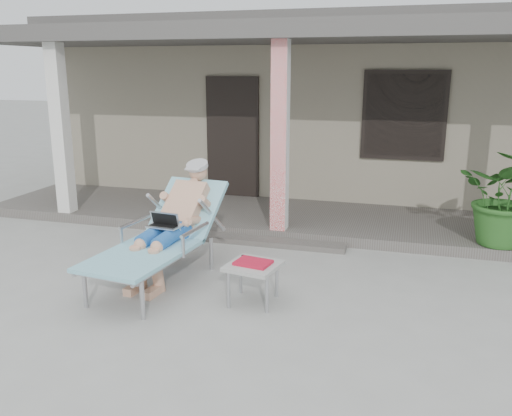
% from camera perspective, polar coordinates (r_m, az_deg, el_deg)
% --- Properties ---
extents(ground, '(60.00, 60.00, 0.00)m').
position_cam_1_polar(ground, '(5.90, -2.60, -9.36)').
color(ground, '#9E9E99').
rests_on(ground, ground).
extents(house, '(10.40, 5.40, 3.30)m').
position_cam_1_polar(house, '(11.75, 7.66, 10.90)').
color(house, gray).
rests_on(house, ground).
extents(porch_deck, '(10.00, 2.00, 0.15)m').
position_cam_1_polar(porch_deck, '(8.61, 3.78, -1.08)').
color(porch_deck, '#605B56').
rests_on(porch_deck, ground).
extents(porch_overhang, '(10.00, 2.30, 2.85)m').
position_cam_1_polar(porch_overhang, '(8.25, 4.02, 17.28)').
color(porch_overhang, silver).
rests_on(porch_overhang, porch_deck).
extents(porch_step, '(2.00, 0.30, 0.07)m').
position_cam_1_polar(porch_step, '(7.55, 1.89, -3.62)').
color(porch_step, '#605B56').
rests_on(porch_step, ground).
extents(lounger, '(1.03, 2.18, 1.38)m').
position_cam_1_polar(lounger, '(6.25, -9.41, 0.09)').
color(lounger, '#B7B7BC').
rests_on(lounger, ground).
extents(side_table, '(0.59, 0.59, 0.46)m').
position_cam_1_polar(side_table, '(5.64, -0.29, -6.30)').
color(side_table, '#A1A19D').
rests_on(side_table, ground).
extents(potted_palm, '(1.39, 1.29, 1.27)m').
position_cam_1_polar(potted_palm, '(7.63, 25.00, 1.01)').
color(potted_palm, '#26591E').
rests_on(potted_palm, porch_deck).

